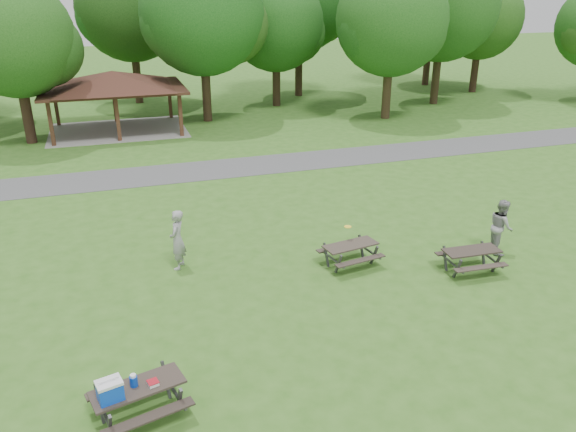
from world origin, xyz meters
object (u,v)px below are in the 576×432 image
at_px(frisbee_thrower, 177,240).
at_px(frisbee_catcher, 501,226).
at_px(picnic_table_middle, 350,249).
at_px(picnic_table_near, 129,392).

distance_m(frisbee_thrower, frisbee_catcher, 11.06).
bearing_deg(frisbee_catcher, picnic_table_middle, 103.26).
height_order(picnic_table_near, frisbee_catcher, frisbee_catcher).
xyz_separation_m(picnic_table_near, frisbee_thrower, (1.93, 6.82, 0.24)).
bearing_deg(frisbee_catcher, picnic_table_near, 129.92).
bearing_deg(picnic_table_middle, picnic_table_near, -144.65).
xyz_separation_m(picnic_table_middle, frisbee_catcher, (5.37, -0.65, 0.38)).
distance_m(picnic_table_near, frisbee_thrower, 7.09).
bearing_deg(picnic_table_middle, frisbee_catcher, -6.86).
bearing_deg(frisbee_catcher, frisbee_thrower, 98.51).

